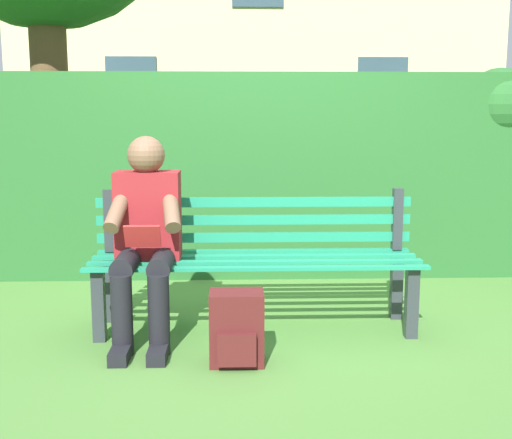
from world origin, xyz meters
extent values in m
plane|color=#477533|center=(0.00, 0.00, 0.00)|extent=(60.00, 60.00, 0.00)
cube|color=#2D3338|center=(-0.91, 0.18, 0.21)|extent=(0.07, 0.07, 0.43)
cube|color=#2D3338|center=(0.91, 0.18, 0.21)|extent=(0.07, 0.07, 0.43)
cube|color=#2D3338|center=(-0.91, -0.18, 0.21)|extent=(0.07, 0.07, 0.43)
cube|color=#2D3338|center=(0.91, -0.18, 0.21)|extent=(0.07, 0.07, 0.43)
cube|color=#1E8460|center=(0.00, -0.23, 0.44)|extent=(1.98, 0.06, 0.02)
cube|color=#1E8460|center=(0.00, -0.08, 0.44)|extent=(1.98, 0.06, 0.02)
cube|color=#1E8460|center=(0.00, 0.08, 0.44)|extent=(1.98, 0.06, 0.02)
cube|color=#1E8460|center=(0.00, 0.23, 0.44)|extent=(1.98, 0.06, 0.02)
cube|color=#2D3338|center=(-0.91, -0.22, 0.64)|extent=(0.06, 0.06, 0.39)
cube|color=#2D3338|center=(0.91, -0.22, 0.64)|extent=(0.06, 0.06, 0.39)
cube|color=#1E8460|center=(0.00, -0.22, 0.53)|extent=(1.98, 0.02, 0.06)
cube|color=#1E8460|center=(0.00, -0.22, 0.64)|extent=(1.98, 0.02, 0.06)
cube|color=#1E8460|center=(0.00, -0.22, 0.75)|extent=(1.98, 0.02, 0.06)
cube|color=maroon|center=(0.64, -0.02, 0.71)|extent=(0.38, 0.22, 0.52)
sphere|color=brown|center=(0.64, 0.00, 1.06)|extent=(0.22, 0.22, 0.22)
cylinder|color=black|center=(0.54, 0.19, 0.47)|extent=(0.13, 0.42, 0.13)
cylinder|color=black|center=(0.74, 0.19, 0.47)|extent=(0.13, 0.42, 0.13)
cylinder|color=black|center=(0.54, 0.40, 0.22)|extent=(0.12, 0.12, 0.45)
cylinder|color=black|center=(0.74, 0.40, 0.22)|extent=(0.12, 0.12, 0.45)
cube|color=black|center=(0.54, 0.48, 0.04)|extent=(0.10, 0.24, 0.07)
cube|color=black|center=(0.74, 0.48, 0.04)|extent=(0.10, 0.24, 0.07)
cylinder|color=brown|center=(0.49, 0.12, 0.77)|extent=(0.14, 0.32, 0.26)
cylinder|color=brown|center=(0.79, 0.12, 0.77)|extent=(0.14, 0.32, 0.26)
cube|color=#B22626|center=(0.64, 0.24, 0.63)|extent=(0.20, 0.07, 0.13)
cube|color=#265B28|center=(-0.15, -1.51, 0.81)|extent=(6.18, 0.65, 1.61)
sphere|color=#265B28|center=(-2.01, -1.41, 1.37)|extent=(0.58, 0.58, 0.58)
sphere|color=#265B28|center=(1.39, -1.57, 1.29)|extent=(0.52, 0.52, 0.52)
cylinder|color=brown|center=(1.86, -2.50, 1.33)|extent=(0.34, 0.34, 2.66)
cube|color=beige|center=(-0.30, -9.46, 3.01)|extent=(8.97, 2.90, 6.02)
cube|color=#334756|center=(-2.54, -7.98, 1.69)|extent=(0.90, 0.04, 1.20)
cube|color=#334756|center=(1.94, -7.98, 1.69)|extent=(0.90, 0.04, 1.20)
cube|color=#4C1919|center=(0.12, 0.54, 0.19)|extent=(0.28, 0.20, 0.39)
cube|color=#4C1919|center=(0.12, 0.66, 0.12)|extent=(0.20, 0.04, 0.17)
cylinder|color=#4C1919|center=(0.03, 0.43, 0.21)|extent=(0.04, 0.04, 0.23)
cylinder|color=#4C1919|center=(0.20, 0.43, 0.21)|extent=(0.04, 0.04, 0.23)
camera|label=1|loc=(0.12, 3.80, 1.31)|focal=45.50mm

